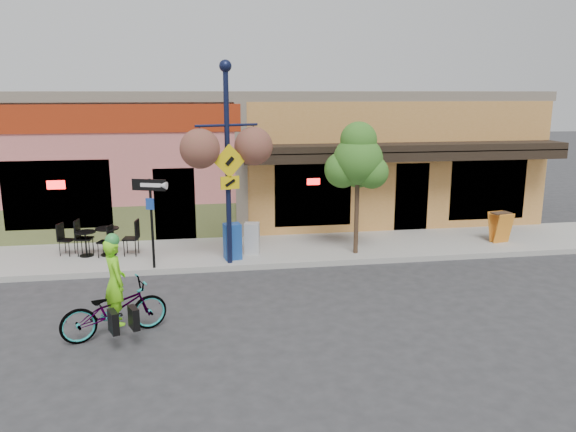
% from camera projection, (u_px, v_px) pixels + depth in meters
% --- Properties ---
extents(ground, '(90.00, 90.00, 0.00)m').
position_uv_depth(ground, '(293.00, 274.00, 14.14)').
color(ground, '#2D2D30').
rests_on(ground, ground).
extents(sidewalk, '(24.00, 3.00, 0.15)m').
position_uv_depth(sidewalk, '(282.00, 250.00, 16.05)').
color(sidewalk, '#9E9B93').
rests_on(sidewalk, ground).
extents(curb, '(24.00, 0.12, 0.15)m').
position_uv_depth(curb, '(290.00, 265.00, 14.65)').
color(curb, '#A8A59E').
rests_on(curb, ground).
extents(building, '(18.20, 8.20, 4.50)m').
position_uv_depth(building, '(259.00, 153.00, 20.87)').
color(building, '#CD6B65').
rests_on(building, ground).
extents(bicycle, '(2.11, 1.39, 1.05)m').
position_uv_depth(bicycle, '(114.00, 309.00, 10.50)').
color(bicycle, maroon).
rests_on(bicycle, ground).
extents(cyclist_rider, '(0.59, 0.70, 1.63)m').
position_uv_depth(cyclist_rider, '(116.00, 294.00, 10.45)').
color(cyclist_rider, '#7CEF19').
rests_on(cyclist_rider, ground).
extents(lamp_post, '(1.75, 1.11, 5.12)m').
position_uv_depth(lamp_post, '(228.00, 165.00, 14.04)').
color(lamp_post, '#111737').
rests_on(lamp_post, sidewalk).
extents(one_way_sign, '(0.88, 0.46, 2.27)m').
position_uv_depth(one_way_sign, '(152.00, 224.00, 13.94)').
color(one_way_sign, black).
rests_on(one_way_sign, sidewalk).
extents(cafe_set_left, '(1.64, 1.18, 0.89)m').
position_uv_depth(cafe_set_left, '(86.00, 240.00, 15.09)').
color(cafe_set_left, black).
rests_on(cafe_set_left, sidewalk).
extents(cafe_set_right, '(1.76, 1.07, 0.99)m').
position_uv_depth(cafe_set_right, '(108.00, 237.00, 15.16)').
color(cafe_set_right, black).
rests_on(cafe_set_right, sidewalk).
extents(newspaper_box_blue, '(0.49, 0.45, 0.96)m').
position_uv_depth(newspaper_box_blue, '(232.00, 241.00, 14.84)').
color(newspaper_box_blue, '#1A489D').
rests_on(newspaper_box_blue, sidewalk).
extents(newspaper_box_grey, '(0.46, 0.43, 0.85)m').
position_uv_depth(newspaper_box_grey, '(252.00, 238.00, 15.36)').
color(newspaper_box_grey, '#B2B2B2').
rests_on(newspaper_box_grey, sidewalk).
extents(street_tree, '(1.50, 1.50, 3.63)m').
position_uv_depth(street_tree, '(357.00, 188.00, 15.09)').
color(street_tree, '#3D7A26').
rests_on(street_tree, sidewalk).
extents(sandwich_board, '(0.61, 0.49, 0.90)m').
position_uv_depth(sandwich_board, '(504.00, 228.00, 16.34)').
color(sandwich_board, orange).
rests_on(sandwich_board, sidewalk).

